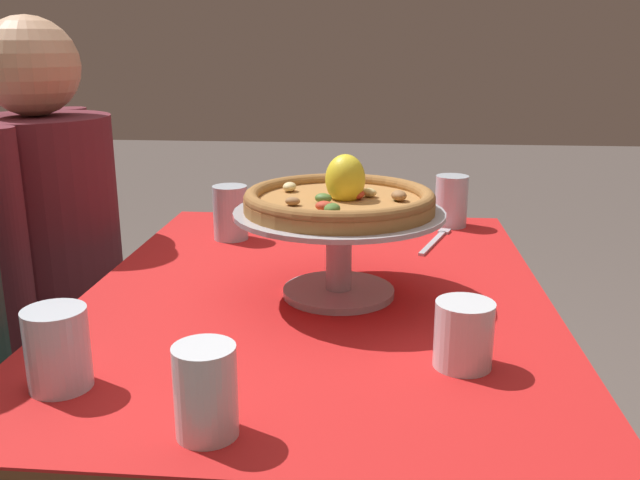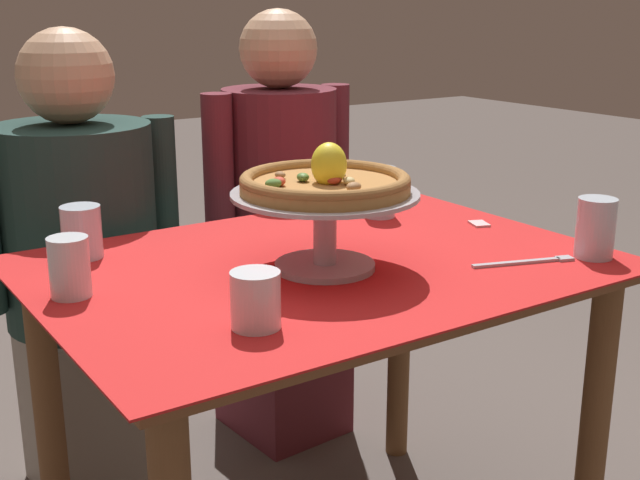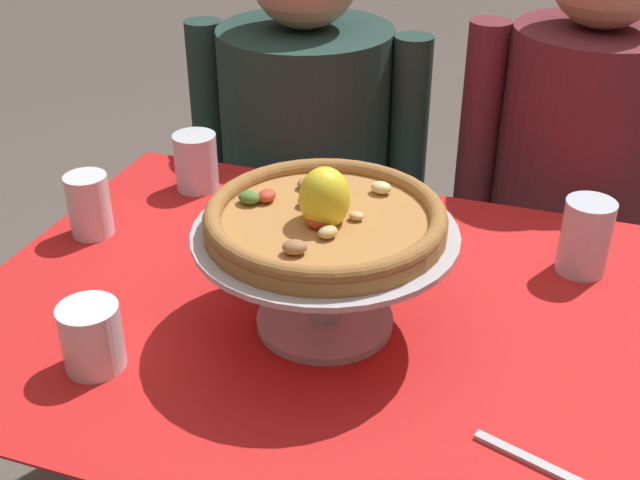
{
  "view_description": "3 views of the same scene",
  "coord_description": "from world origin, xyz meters",
  "px_view_note": "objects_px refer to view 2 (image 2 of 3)",
  "views": [
    {
      "loc": [
        -1.13,
        -0.11,
        1.15
      ],
      "look_at": [
        0.0,
        -0.01,
        0.82
      ],
      "focal_mm": 38.47,
      "sensor_mm": 36.0,
      "label": 1
    },
    {
      "loc": [
        -0.86,
        -1.28,
        1.22
      ],
      "look_at": [
        -0.03,
        -0.04,
        0.79
      ],
      "focal_mm": 46.1,
      "sensor_mm": 36.0,
      "label": 2
    },
    {
      "loc": [
        0.27,
        -0.91,
        1.4
      ],
      "look_at": [
        -0.04,
        -0.01,
        0.85
      ],
      "focal_mm": 45.05,
      "sensor_mm": 36.0,
      "label": 3
    }
  ],
  "objects_px": {
    "water_glass_side_left": "(70,271)",
    "water_glass_front_right": "(595,232)",
    "water_glass_back_right": "(379,194)",
    "pizza_stand": "(325,218)",
    "pizza": "(325,181)",
    "water_glass_front_left": "(256,303)",
    "sugar_packet": "(479,224)",
    "diner_right": "(281,242)",
    "water_glass_back_left": "(82,236)",
    "dinner_fork": "(529,262)",
    "diner_left": "(83,276)"
  },
  "relations": [
    {
      "from": "water_glass_side_left",
      "to": "water_glass_front_right",
      "type": "height_order",
      "value": "water_glass_front_right"
    },
    {
      "from": "water_glass_front_right",
      "to": "water_glass_back_right",
      "type": "bearing_deg",
      "value": 107.55
    },
    {
      "from": "pizza_stand",
      "to": "water_glass_back_right",
      "type": "xyz_separation_m",
      "value": [
        0.33,
        0.26,
        -0.05
      ]
    },
    {
      "from": "pizza",
      "to": "water_glass_front_left",
      "type": "relative_size",
      "value": 3.49
    },
    {
      "from": "sugar_packet",
      "to": "pizza",
      "type": "bearing_deg",
      "value": -171.36
    },
    {
      "from": "pizza_stand",
      "to": "sugar_packet",
      "type": "distance_m",
      "value": 0.49
    },
    {
      "from": "pizza_stand",
      "to": "water_glass_side_left",
      "type": "relative_size",
      "value": 3.34
    },
    {
      "from": "water_glass_back_right",
      "to": "diner_right",
      "type": "xyz_separation_m",
      "value": [
        -0.03,
        0.41,
        -0.21
      ]
    },
    {
      "from": "water_glass_front_right",
      "to": "water_glass_back_left",
      "type": "height_order",
      "value": "water_glass_front_right"
    },
    {
      "from": "dinner_fork",
      "to": "water_glass_back_left",
      "type": "bearing_deg",
      "value": 143.74
    },
    {
      "from": "water_glass_side_left",
      "to": "diner_left",
      "type": "distance_m",
      "value": 0.61
    },
    {
      "from": "water_glass_front_left",
      "to": "diner_right",
      "type": "relative_size",
      "value": 0.08
    },
    {
      "from": "water_glass_side_left",
      "to": "sugar_packet",
      "type": "relative_size",
      "value": 2.12
    },
    {
      "from": "sugar_packet",
      "to": "diner_right",
      "type": "xyz_separation_m",
      "value": [
        -0.17,
        0.6,
        -0.16
      ]
    },
    {
      "from": "water_glass_back_left",
      "to": "diner_left",
      "type": "height_order",
      "value": "diner_left"
    },
    {
      "from": "water_glass_back_right",
      "to": "sugar_packet",
      "type": "relative_size",
      "value": 2.38
    },
    {
      "from": "pizza",
      "to": "dinner_fork",
      "type": "bearing_deg",
      "value": -28.55
    },
    {
      "from": "water_glass_side_left",
      "to": "water_glass_back_right",
      "type": "bearing_deg",
      "value": 10.34
    },
    {
      "from": "sugar_packet",
      "to": "diner_right",
      "type": "distance_m",
      "value": 0.64
    },
    {
      "from": "water_glass_side_left",
      "to": "water_glass_front_left",
      "type": "distance_m",
      "value": 0.36
    },
    {
      "from": "water_glass_side_left",
      "to": "diner_left",
      "type": "relative_size",
      "value": 0.09
    },
    {
      "from": "pizza",
      "to": "diner_left",
      "type": "distance_m",
      "value": 0.78
    },
    {
      "from": "water_glass_back_right",
      "to": "diner_left",
      "type": "distance_m",
      "value": 0.75
    },
    {
      "from": "water_glass_back_left",
      "to": "water_glass_front_left",
      "type": "bearing_deg",
      "value": -78.38
    },
    {
      "from": "pizza_stand",
      "to": "water_glass_front_right",
      "type": "xyz_separation_m",
      "value": [
        0.49,
        -0.24,
        -0.05
      ]
    },
    {
      "from": "pizza",
      "to": "water_glass_back_right",
      "type": "distance_m",
      "value": 0.44
    },
    {
      "from": "water_glass_side_left",
      "to": "water_glass_back_left",
      "type": "xyz_separation_m",
      "value": [
        0.09,
        0.21,
        -0.0
      ]
    },
    {
      "from": "sugar_packet",
      "to": "diner_right",
      "type": "relative_size",
      "value": 0.04
    },
    {
      "from": "water_glass_back_left",
      "to": "dinner_fork",
      "type": "relative_size",
      "value": 0.5
    },
    {
      "from": "water_glass_back_right",
      "to": "water_glass_side_left",
      "type": "bearing_deg",
      "value": -169.66
    },
    {
      "from": "water_glass_back_left",
      "to": "pizza",
      "type": "bearing_deg",
      "value": -42.58
    },
    {
      "from": "pizza_stand",
      "to": "water_glass_front_left",
      "type": "distance_m",
      "value": 0.32
    },
    {
      "from": "diner_right",
      "to": "pizza_stand",
      "type": "bearing_deg",
      "value": -114.39
    },
    {
      "from": "sugar_packet",
      "to": "pizza_stand",
      "type": "bearing_deg",
      "value": -171.45
    },
    {
      "from": "water_glass_back_right",
      "to": "water_glass_back_left",
      "type": "height_order",
      "value": "water_glass_back_right"
    },
    {
      "from": "water_glass_front_right",
      "to": "diner_right",
      "type": "distance_m",
      "value": 0.95
    },
    {
      "from": "water_glass_front_right",
      "to": "water_glass_back_left",
      "type": "bearing_deg",
      "value": 146.34
    },
    {
      "from": "water_glass_front_right",
      "to": "water_glass_side_left",
      "type": "bearing_deg",
      "value": 159.38
    },
    {
      "from": "dinner_fork",
      "to": "sugar_packet",
      "type": "height_order",
      "value": "dinner_fork"
    },
    {
      "from": "water_glass_back_left",
      "to": "water_glass_front_left",
      "type": "height_order",
      "value": "water_glass_back_left"
    },
    {
      "from": "diner_left",
      "to": "water_glass_front_left",
      "type": "bearing_deg",
      "value": -89.33
    },
    {
      "from": "water_glass_front_right",
      "to": "sugar_packet",
      "type": "bearing_deg",
      "value": 92.48
    },
    {
      "from": "water_glass_front_right",
      "to": "diner_right",
      "type": "bearing_deg",
      "value": 101.56
    },
    {
      "from": "water_glass_front_left",
      "to": "dinner_fork",
      "type": "distance_m",
      "value": 0.61
    },
    {
      "from": "pizza",
      "to": "water_glass_front_right",
      "type": "bearing_deg",
      "value": -25.64
    },
    {
      "from": "water_glass_front_left",
      "to": "dinner_fork",
      "type": "height_order",
      "value": "water_glass_front_left"
    },
    {
      "from": "pizza",
      "to": "water_glass_back_left",
      "type": "distance_m",
      "value": 0.5
    },
    {
      "from": "water_glass_back_left",
      "to": "water_glass_front_right",
      "type": "bearing_deg",
      "value": -33.66
    },
    {
      "from": "pizza",
      "to": "diner_left",
      "type": "height_order",
      "value": "diner_left"
    },
    {
      "from": "water_glass_back_left",
      "to": "sugar_packet",
      "type": "relative_size",
      "value": 2.1
    }
  ]
}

